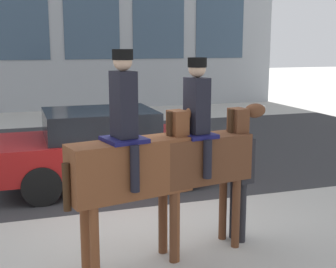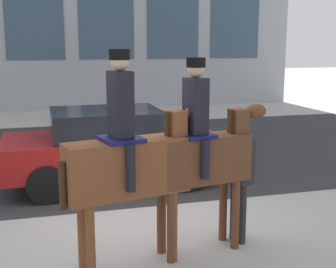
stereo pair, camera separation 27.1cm
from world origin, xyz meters
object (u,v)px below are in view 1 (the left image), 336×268
object	(u,v)px
mounted_horse_companion	(203,153)
pedestrian_bystander	(239,172)
mounted_horse_lead	(133,161)
street_car_near_lane	(104,146)

from	to	relation	value
mounted_horse_companion	pedestrian_bystander	bearing A→B (deg)	2.06
mounted_horse_companion	pedestrian_bystander	world-z (taller)	mounted_horse_companion
mounted_horse_lead	pedestrian_bystander	size ratio (longest dim) A/B	1.59
mounted_horse_lead	mounted_horse_companion	world-z (taller)	mounted_horse_lead
mounted_horse_lead	mounted_horse_companion	bearing A→B (deg)	-1.60
mounted_horse_companion	street_car_near_lane	distance (m)	3.44
pedestrian_bystander	street_car_near_lane	size ratio (longest dim) A/B	0.41
mounted_horse_companion	street_car_near_lane	world-z (taller)	mounted_horse_companion
mounted_horse_companion	pedestrian_bystander	size ratio (longest dim) A/B	1.53
mounted_horse_lead	mounted_horse_companion	xyz separation A→B (m)	(0.98, 0.19, -0.01)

